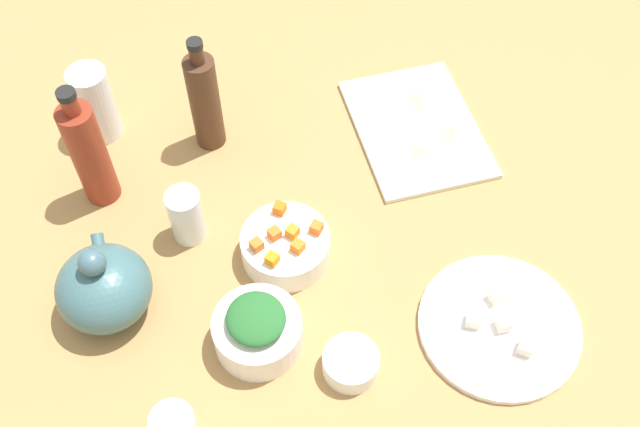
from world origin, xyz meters
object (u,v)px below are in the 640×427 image
object	(u,v)px
plate_tofu	(499,326)
drinking_glass_1	(95,103)
bowl_small_side	(351,363)
bottle_1	(205,101)
bowl_greens	(258,332)
bowl_carrots	(286,246)
drinking_glass_2	(186,216)
bottle_0	(89,153)
cutting_board	(417,128)
teapot	(104,287)

from	to	relation	value
plate_tofu	drinking_glass_1	size ratio (longest dim) A/B	1.71
bowl_small_side	bottle_1	distance (cm)	52.97
bowl_greens	bowl_carrots	size ratio (longest dim) A/B	0.93
drinking_glass_2	plate_tofu	bearing A→B (deg)	-122.60
bowl_greens	drinking_glass_1	xyz separation A→B (cm)	(49.52, 20.68, 4.32)
plate_tofu	bottle_0	xyz separation A→B (cm)	(40.84, 58.86, 10.42)
bowl_greens	drinking_glass_2	bearing A→B (deg)	19.07
plate_tofu	drinking_glass_2	world-z (taller)	drinking_glass_2
cutting_board	drinking_glass_2	xyz separation A→B (cm)	(-13.82, 44.69, 4.75)
cutting_board	bottle_1	xyz separation A→B (cm)	(6.38, 38.16, 9.89)
drinking_glass_1	drinking_glass_2	bearing A→B (deg)	-154.45
cutting_board	bowl_small_side	world-z (taller)	bowl_small_side
bottle_0	bowl_carrots	bearing A→B (deg)	-124.76
cutting_board	bowl_greens	xyz separation A→B (cm)	(-36.42, 36.88, 2.64)
bottle_1	drinking_glass_2	size ratio (longest dim) A/B	2.29
cutting_board	drinking_glass_1	size ratio (longest dim) A/B	2.02
teapot	drinking_glass_1	world-z (taller)	teapot
cutting_board	bowl_carrots	size ratio (longest dim) A/B	2.04
bottle_1	drinking_glass_1	world-z (taller)	bottle_1
bowl_small_side	bottle_0	bearing A→B (deg)	39.14
bowl_greens	bowl_carrots	world-z (taller)	bowl_greens
bowl_greens	bottle_0	size ratio (longest dim) A/B	0.54
bowl_carrots	cutting_board	bearing A→B (deg)	-53.63
bowl_carrots	bottle_0	distance (cm)	36.20
bowl_greens	bottle_1	world-z (taller)	bottle_1
bowl_carrots	teapot	xyz separation A→B (cm)	(-3.25, 29.08, 3.48)
plate_tofu	bottle_1	bearing A→B (deg)	38.14
plate_tofu	bowl_small_side	distance (cm)	24.55
bowl_carrots	bottle_1	world-z (taller)	bottle_1
cutting_board	bowl_greens	distance (cm)	51.90
bowl_greens	bottle_1	size ratio (longest dim) A/B	0.57
bowl_carrots	teapot	distance (cm)	29.47
bowl_carrots	drinking_glass_1	bearing A→B (deg)	38.65
bowl_small_side	teapot	size ratio (longest dim) A/B	0.52
teapot	drinking_glass_2	distance (cm)	18.00
drinking_glass_1	bowl_greens	bearing A→B (deg)	-157.33
teapot	drinking_glass_2	size ratio (longest dim) A/B	1.57
bowl_greens	bowl_small_side	xyz separation A→B (cm)	(-7.60, -12.71, -1.16)
drinking_glass_1	teapot	bearing A→B (deg)	178.26
teapot	drinking_glass_2	world-z (taller)	teapot
drinking_glass_1	bottle_1	bearing A→B (deg)	-109.10
cutting_board	bowl_carrots	world-z (taller)	bowl_carrots
bowl_small_side	bottle_1	size ratio (longest dim) A/B	0.36
bowl_carrots	drinking_glass_2	size ratio (longest dim) A/B	1.40
bowl_greens	drinking_glass_2	size ratio (longest dim) A/B	1.30
bottle_1	bowl_carrots	bearing A→B (deg)	-163.18
teapot	bottle_0	xyz separation A→B (cm)	(23.32, -0.15, 4.90)
bottle_1	bottle_0	bearing A→B (deg)	111.72
teapot	bowl_small_side	bearing A→B (deg)	-118.74
drinking_glass_2	bowl_carrots	bearing A→B (deg)	-118.00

